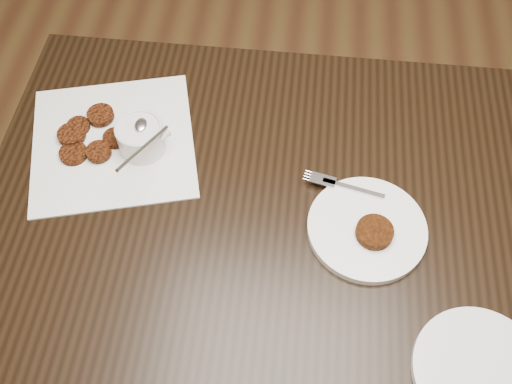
% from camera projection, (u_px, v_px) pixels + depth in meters
% --- Properties ---
extents(floor, '(4.00, 4.00, 0.00)m').
position_uv_depth(floor, '(283.00, 377.00, 1.68)').
color(floor, brown).
rests_on(floor, ground).
extents(table, '(1.40, 0.90, 0.75)m').
position_uv_depth(table, '(316.00, 297.00, 1.42)').
color(table, black).
rests_on(table, floor).
extents(napkin, '(0.41, 0.41, 0.00)m').
position_uv_depth(napkin, '(113.00, 142.00, 1.20)').
color(napkin, white).
rests_on(napkin, table).
extents(sauce_ramekin, '(0.15, 0.15, 0.13)m').
position_uv_depth(sauce_ramekin, '(138.00, 127.00, 1.14)').
color(sauce_ramekin, silver).
rests_on(sauce_ramekin, napkin).
extents(patty_cluster, '(0.21, 0.21, 0.02)m').
position_uv_depth(patty_cluster, '(84.00, 136.00, 1.20)').
color(patty_cluster, '#62250C').
rests_on(patty_cluster, napkin).
extents(plate_with_patty, '(0.27, 0.27, 0.03)m').
position_uv_depth(plate_with_patty, '(367.00, 226.00, 1.08)').
color(plate_with_patty, white).
rests_on(plate_with_patty, table).
extents(plate_empty, '(0.23, 0.23, 0.02)m').
position_uv_depth(plate_empty, '(480.00, 373.00, 0.94)').
color(plate_empty, white).
rests_on(plate_empty, table).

